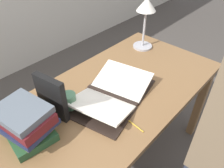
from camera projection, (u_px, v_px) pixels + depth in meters
ground_plane at (113, 160)px, 1.86m from camera, size 12.00×12.00×0.00m
reading_desk at (114, 102)px, 1.43m from camera, size 1.54×0.78×0.78m
open_book at (112, 94)px, 1.31m from camera, size 0.61×0.46×0.08m
book_stack_tall at (25, 122)px, 1.05m from camera, size 0.25×0.30×0.19m
book_standing_upright at (52, 98)px, 1.13m from camera, size 0.06×0.19×0.25m
reading_lamp at (146, 12)px, 1.62m from camera, size 0.15×0.15×0.40m
coffee_mug at (69, 101)px, 1.22m from camera, size 0.08×0.11×0.10m
pencil at (133, 124)px, 1.16m from camera, size 0.02×0.15×0.01m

